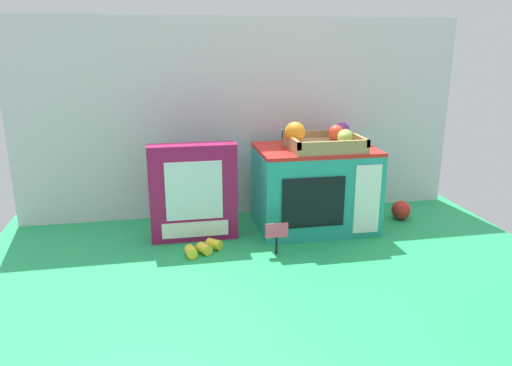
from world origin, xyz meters
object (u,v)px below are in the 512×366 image
at_px(toy_microwave, 315,188).
at_px(price_sign, 277,234).
at_px(loose_toy_banana, 203,248).
at_px(cookie_set_box, 193,193).
at_px(loose_toy_apple, 401,210).
at_px(food_groups_crate, 323,140).

bearing_deg(toy_microwave, price_sign, -131.71).
relative_size(price_sign, loose_toy_banana, 0.82).
distance_m(cookie_set_box, loose_toy_apple, 0.76).
bearing_deg(cookie_set_box, food_groups_crate, 1.32).
relative_size(food_groups_crate, loose_toy_banana, 2.02).
bearing_deg(toy_microwave, loose_toy_banana, -158.99).
distance_m(toy_microwave, loose_toy_banana, 0.45).
bearing_deg(food_groups_crate, loose_toy_banana, -162.35).
relative_size(loose_toy_banana, loose_toy_apple, 1.76).
relative_size(cookie_set_box, loose_toy_banana, 2.59).
height_order(food_groups_crate, cookie_set_box, food_groups_crate).
height_order(price_sign, loose_toy_banana, price_sign).
distance_m(price_sign, loose_toy_banana, 0.23).
bearing_deg(cookie_set_box, toy_microwave, 4.21).
bearing_deg(loose_toy_apple, toy_microwave, -178.33).
bearing_deg(food_groups_crate, toy_microwave, 131.08).
bearing_deg(toy_microwave, loose_toy_apple, 1.67).
bearing_deg(loose_toy_banana, loose_toy_apple, 12.54).
height_order(cookie_set_box, loose_toy_apple, cookie_set_box).
xyz_separation_m(price_sign, loose_toy_apple, (0.52, 0.21, -0.03)).
bearing_deg(cookie_set_box, loose_toy_apple, 3.08).
relative_size(cookie_set_box, price_sign, 3.17).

